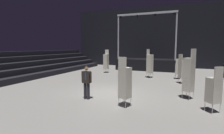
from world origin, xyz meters
name	(u,v)px	position (x,y,z in m)	size (l,w,h in m)	color
ground_plane	(110,94)	(0.00, 0.00, -0.05)	(22.00, 30.00, 0.10)	slate
arena_end_wall	(152,37)	(0.00, 15.00, 4.00)	(22.00, 0.30, 8.00)	black
bleacher_bank_left	(11,66)	(-9.12, 1.00, 1.12)	(3.75, 24.00, 2.25)	black
stage_riser	(147,64)	(0.00, 11.35, 0.73)	(6.81, 2.77, 6.35)	black
man_with_tie	(87,80)	(-0.64, -1.52, 0.96)	(0.57, 0.24, 1.70)	black
chair_stack_front_left	(182,69)	(3.85, 4.42, 1.07)	(0.61, 0.61, 2.14)	#B2B5BA
chair_stack_front_right	(189,74)	(4.14, 0.43, 1.28)	(0.61, 0.61, 2.56)	#B2B5BA
chair_stack_mid_left	(150,64)	(1.24, 6.03, 1.24)	(0.57, 0.57, 2.48)	#B2B5BA
chair_stack_mid_right	(125,82)	(1.50, -1.90, 1.11)	(0.56, 0.56, 2.22)	#B2B5BA
chair_stack_mid_centre	(214,89)	(5.02, -1.22, 0.94)	(0.62, 0.62, 1.88)	#B2B5BA
chair_stack_rear_left	(106,61)	(-3.48, 7.41, 1.19)	(0.48, 0.48, 2.39)	#B2B5BA
chair_stack_rear_right	(178,69)	(3.53, 6.30, 0.86)	(0.47, 0.47, 1.71)	#B2B5BA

